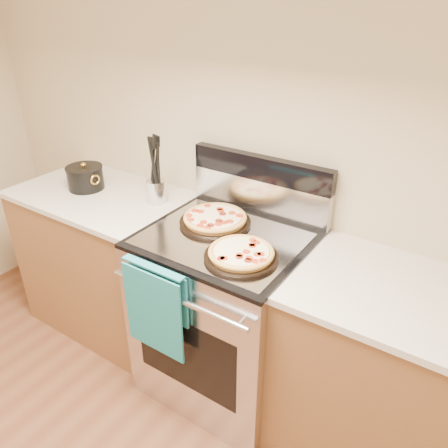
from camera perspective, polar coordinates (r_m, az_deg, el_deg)
The scene contains 17 objects.
wall_back at distance 2.14m, azimuth 5.57°, elevation 12.38°, with size 4.00×4.00×0.00m, color #C8B890.
range_body at distance 2.30m, azimuth 0.23°, elevation -11.81°, with size 0.76×0.68×0.90m, color #B7B7BC.
oven_window at distance 2.10m, azimuth -5.03°, elevation -16.66°, with size 0.56×0.01×0.40m, color black.
cooktop at distance 2.04m, azimuth 0.26°, elevation -1.85°, with size 0.76×0.68×0.02m, color black.
backsplash_lower at distance 2.23m, azimuth 4.67°, elevation 3.71°, with size 0.76×0.06×0.18m, color silver.
backsplash_upper at distance 2.17m, azimuth 4.82°, elevation 7.32°, with size 0.76×0.06×0.12m, color black.
oven_handle at distance 1.85m, azimuth -6.26°, elevation -9.65°, with size 0.03×0.03×0.70m, color silver.
dish_towel at distance 1.98m, azimuth -8.85°, elevation -10.70°, with size 0.32×0.05×0.42m, color #1A7883, non-canonical shape.
foil_sheet at distance 2.01m, azimuth -0.21°, elevation -1.88°, with size 0.70×0.55×0.01m, color gray.
cabinet_left at distance 2.81m, azimuth -14.62°, elevation -4.86°, with size 1.00×0.62×0.88m, color brown.
countertop_left at distance 2.60m, azimuth -15.81°, elevation 3.60°, with size 1.02×0.64×0.03m, color #BAB2A7.
cabinet_right at distance 2.12m, azimuth 22.29°, elevation -19.26°, with size 1.00×0.62×0.88m, color brown.
countertop_right at distance 1.83m, azimuth 24.88°, elevation -9.37°, with size 1.02×0.64×0.03m, color #BAB2A7.
pepperoni_pizza_back at distance 2.12m, azimuth -1.17°, elevation 0.61°, with size 0.34×0.34×0.05m, color #BD873A, non-canonical shape.
pepperoni_pizza_front at distance 1.85m, azimuth 2.25°, elevation -3.93°, with size 0.31×0.31×0.04m, color #BD873A, non-canonical shape.
utensil_crock at distance 2.38m, azimuth -8.84°, elevation 4.22°, with size 0.10×0.10×0.13m, color silver.
saucepan at distance 2.66m, azimuth -17.64°, elevation 5.68°, with size 0.20×0.20×0.12m, color black.
Camera 1 is at (0.97, 0.18, 1.93)m, focal length 35.00 mm.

